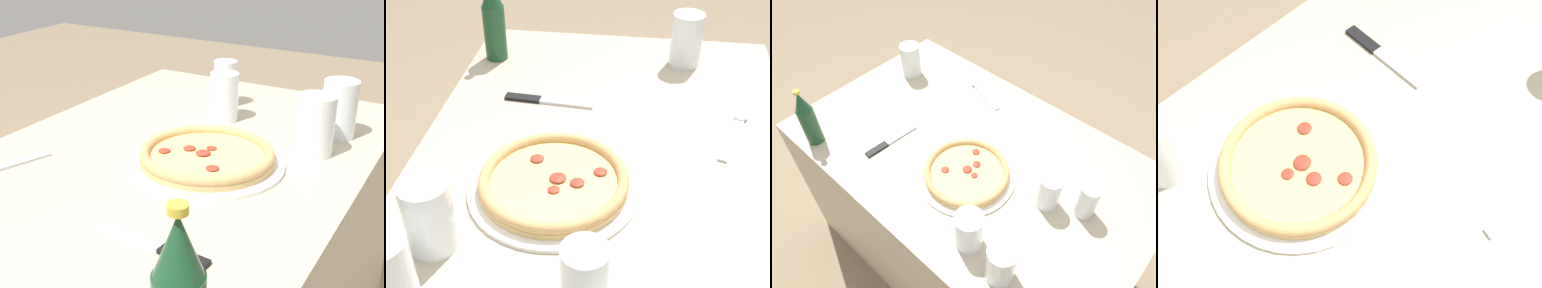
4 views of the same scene
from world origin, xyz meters
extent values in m
cylinder|color=white|center=(-0.06, 0.09, 0.73)|extent=(0.33, 0.33, 0.01)
cylinder|color=tan|center=(-0.06, 0.09, 0.74)|extent=(0.28, 0.28, 0.01)
cylinder|color=#E5C170|center=(-0.06, 0.09, 0.74)|extent=(0.25, 0.25, 0.00)
torus|color=tan|center=(-0.06, 0.09, 0.75)|extent=(0.28, 0.28, 0.02)
ellipsoid|color=#A83323|center=(0.00, 0.13, 0.75)|extent=(0.03, 0.03, 0.01)
ellipsoid|color=#A83323|center=(-0.09, 0.09, 0.75)|extent=(0.02, 0.02, 0.00)
ellipsoid|color=#A83323|center=(-0.06, 0.05, 0.75)|extent=(0.03, 0.03, 0.01)
ellipsoid|color=#A83323|center=(-0.02, 0.01, 0.75)|extent=(0.03, 0.03, 0.01)
ellipsoid|color=#A83323|center=(-0.05, 0.08, 0.75)|extent=(0.03, 0.03, 0.01)
cylinder|color=white|center=(-0.22, 0.26, 0.79)|extent=(0.08, 0.08, 0.13)
cylinder|color=#935123|center=(-0.22, 0.26, 0.77)|extent=(0.07, 0.07, 0.09)
cylinder|color=white|center=(-0.35, 0.28, 0.79)|extent=(0.08, 0.08, 0.14)
cylinder|color=orange|center=(-0.35, 0.28, 0.76)|extent=(0.07, 0.07, 0.07)
cylinder|color=white|center=(-0.42, -0.05, 0.79)|extent=(0.06, 0.06, 0.12)
cylinder|color=black|center=(-0.42, -0.05, 0.77)|extent=(0.05, 0.05, 0.08)
cylinder|color=white|center=(-0.31, 0.00, 0.78)|extent=(0.07, 0.07, 0.12)
cylinder|color=maroon|center=(-0.31, 0.00, 0.76)|extent=(0.06, 0.06, 0.07)
cone|color=#194728|center=(0.46, 0.34, 0.91)|extent=(0.06, 0.06, 0.07)
cylinder|color=gold|center=(0.46, 0.34, 0.95)|extent=(0.02, 0.02, 0.01)
cube|color=black|center=(0.26, 0.22, 0.73)|extent=(0.03, 0.09, 0.01)
cube|color=silver|center=(0.25, 0.11, 0.73)|extent=(0.03, 0.13, 0.01)
cube|color=silver|center=(0.15, -0.26, 0.73)|extent=(0.16, 0.07, 0.01)
camera|label=1|loc=(0.84, 0.57, 1.21)|focal=50.00mm
camera|label=2|loc=(-0.81, -0.06, 1.39)|focal=50.00mm
camera|label=3|loc=(-0.56, 0.66, 1.72)|focal=35.00mm
camera|label=4|loc=(-0.30, -0.27, 1.49)|focal=45.00mm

